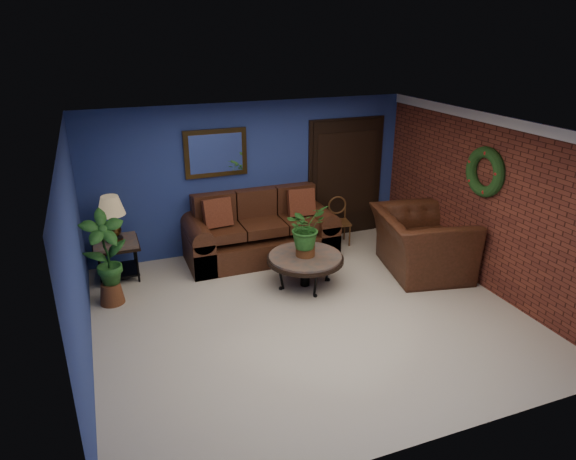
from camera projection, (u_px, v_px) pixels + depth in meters
name	position (u px, v px, depth m)	size (l,w,h in m)	color
floor	(309.00, 314.00, 6.91)	(5.50, 5.50, 0.00)	beige
wall_back	(252.00, 177.00, 8.62)	(5.50, 0.04, 2.50)	navy
wall_left	(77.00, 261.00, 5.53)	(0.04, 5.00, 2.50)	navy
wall_right_brick	(486.00, 203.00, 7.36)	(0.04, 5.00, 2.50)	maroon
ceiling	(312.00, 128.00, 5.99)	(5.50, 5.00, 0.02)	silver
crown_molding	(497.00, 120.00, 6.92)	(0.03, 5.00, 0.14)	white
wall_mirror	(216.00, 153.00, 8.21)	(1.02, 0.06, 0.77)	#432D11
closet_door	(345.00, 179.00, 9.25)	(1.44, 0.06, 2.18)	black
wreath	(485.00, 172.00, 7.22)	(0.72, 0.72, 0.16)	black
sofa	(259.00, 235.00, 8.59)	(2.45, 1.06, 1.10)	#482114
coffee_table	(305.00, 259.00, 7.53)	(1.14, 1.14, 0.49)	#4B4641
end_table	(116.00, 250.00, 7.75)	(0.67, 0.67, 0.61)	#4B4641
table_lamp	(111.00, 213.00, 7.54)	(0.41, 0.41, 0.68)	#432D11
side_chair	(338.00, 217.00, 9.05)	(0.41, 0.41, 0.83)	#563218
armchair	(421.00, 243.00, 7.98)	(1.47, 1.28, 0.96)	#482114
coffee_plant	(306.00, 228.00, 7.35)	(0.72, 0.68, 0.77)	brown
floor_plant	(410.00, 232.00, 8.60)	(0.40, 0.35, 0.78)	brown
tall_plant	(106.00, 256.00, 6.93)	(0.64, 0.49, 1.36)	brown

